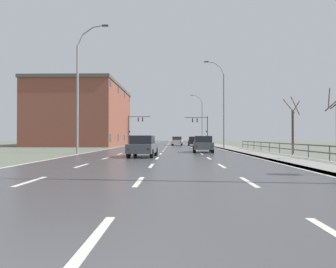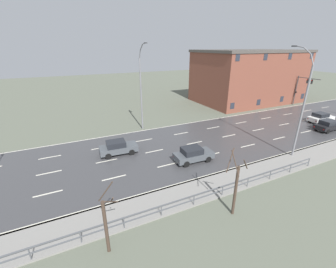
% 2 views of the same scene
% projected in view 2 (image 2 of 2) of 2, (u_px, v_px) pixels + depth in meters
% --- Properties ---
extents(ground_plane, '(160.00, 160.00, 0.12)m').
position_uv_depth(ground_plane, '(296.00, 122.00, 34.90)').
color(ground_plane, '#5B6051').
extents(guardrail, '(0.07, 31.97, 1.00)m').
position_uv_depth(guardrail, '(161.00, 209.00, 15.22)').
color(guardrail, '#515459').
rests_on(guardrail, ground).
extents(street_lamp_midground, '(2.65, 0.24, 11.32)m').
position_uv_depth(street_lamp_midground, '(302.00, 107.00, 22.10)').
color(street_lamp_midground, slate).
rests_on(street_lamp_midground, ground).
extents(street_lamp_left_bank, '(2.89, 0.24, 11.67)m').
position_uv_depth(street_lamp_left_bank, '(141.00, 90.00, 29.73)').
color(street_lamp_left_bank, slate).
rests_on(street_lamp_left_bank, ground).
extents(traffic_signal_left, '(4.42, 0.36, 5.81)m').
position_uv_depth(traffic_signal_left, '(302.00, 86.00, 43.02)').
color(traffic_signal_left, '#38383A').
rests_on(traffic_signal_left, ground).
extents(car_far_right, '(2.01, 4.19, 1.57)m').
position_uv_depth(car_far_right, '(321.00, 118.00, 34.39)').
color(car_far_right, silver).
rests_on(car_far_right, ground).
extents(car_mid_centre, '(1.95, 4.16, 1.57)m').
position_uv_depth(car_mid_centre, '(328.00, 125.00, 31.02)').
color(car_mid_centre, black).
rests_on(car_mid_centre, ground).
extents(car_near_left, '(2.02, 4.19, 1.57)m').
position_uv_depth(car_near_left, '(118.00, 147.00, 24.23)').
color(car_near_left, '#474C51').
rests_on(car_near_left, ground).
extents(car_far_left, '(1.97, 4.17, 1.57)m').
position_uv_depth(car_far_left, '(193.00, 154.00, 22.68)').
color(car_far_left, '#474C51').
rests_on(car_far_left, ground).
extents(brick_building, '(13.51, 21.75, 10.58)m').
position_uv_depth(brick_building, '(248.00, 76.00, 46.65)').
color(brick_building, brown).
rests_on(brick_building, ground).
extents(bare_tree_near, '(1.42, 0.98, 4.56)m').
position_uv_depth(bare_tree_near, '(106.00, 224.00, 12.17)').
color(bare_tree_near, '#423328').
rests_on(bare_tree_near, ground).
extents(bare_tree_mid, '(1.39, 1.46, 5.05)m').
position_uv_depth(bare_tree_mid, '(235.00, 187.00, 14.95)').
color(bare_tree_mid, '#423328').
rests_on(bare_tree_mid, ground).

